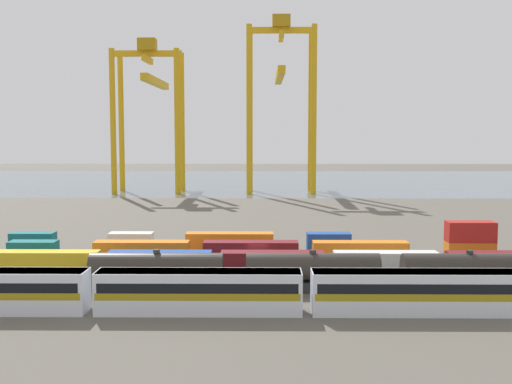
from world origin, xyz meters
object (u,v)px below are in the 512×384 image
at_px(shipping_container_11, 251,251).
at_px(shipping_container_12, 360,252).
at_px(passenger_train, 199,290).
at_px(gantry_crane_west, 150,98).
at_px(shipping_container_10, 142,251).
at_px(shipping_container_4, 273,263).
at_px(freight_tank_row, 469,272).
at_px(gantry_crane_central, 281,88).

bearing_deg(shipping_container_11, shipping_container_12, 0.00).
relative_size(passenger_train, gantry_crane_west, 1.39).
distance_m(shipping_container_10, shipping_container_11, 13.97).
bearing_deg(shipping_container_12, shipping_container_10, 180.00).
relative_size(passenger_train, shipping_container_4, 4.80).
xyz_separation_m(freight_tank_row, shipping_container_11, (-22.97, 14.93, -0.75)).
bearing_deg(shipping_container_10, gantry_crane_west, 99.27).
height_order(freight_tank_row, shipping_container_12, freight_tank_row).
bearing_deg(shipping_container_10, shipping_container_12, 0.00).
height_order(passenger_train, shipping_container_11, passenger_train).
xyz_separation_m(shipping_container_11, gantry_crane_central, (6.50, 96.66, 27.47)).
xyz_separation_m(shipping_container_4, shipping_container_12, (11.30, 6.89, 0.00)).
bearing_deg(passenger_train, freight_tank_row, 16.53).
xyz_separation_m(shipping_container_10, shipping_container_12, (27.94, 0.00, 0.00)).
distance_m(freight_tank_row, gantry_crane_west, 125.49).
xyz_separation_m(passenger_train, shipping_container_10, (-9.66, 23.03, -0.84)).
relative_size(shipping_container_10, gantry_crane_central, 0.25).
distance_m(shipping_container_11, gantry_crane_west, 103.87).
relative_size(shipping_container_4, shipping_container_12, 1.00).
relative_size(freight_tank_row, gantry_crane_central, 1.65).
bearing_deg(passenger_train, shipping_container_11, 79.40).
relative_size(passenger_train, shipping_container_10, 4.80).
distance_m(freight_tank_row, shipping_container_4, 21.84).
relative_size(shipping_container_4, gantry_crane_west, 0.29).
bearing_deg(freight_tank_row, shipping_container_10, 157.99).
height_order(passenger_train, gantry_crane_west, gantry_crane_west).
xyz_separation_m(passenger_train, shipping_container_4, (6.98, 16.14, -0.84)).
distance_m(shipping_container_11, shipping_container_12, 13.97).
bearing_deg(gantry_crane_central, gantry_crane_west, -179.65).
bearing_deg(shipping_container_12, gantry_crane_central, 94.42).
distance_m(shipping_container_10, gantry_crane_central, 102.55).
height_order(shipping_container_10, gantry_crane_west, gantry_crane_west).
height_order(shipping_container_12, gantry_crane_west, gantry_crane_west).
xyz_separation_m(shipping_container_4, shipping_container_10, (-16.65, 6.89, 0.00)).
bearing_deg(shipping_container_10, freight_tank_row, -22.01).
relative_size(shipping_container_11, gantry_crane_central, 0.25).
height_order(shipping_container_12, gantry_crane_central, gantry_crane_central).
relative_size(freight_tank_row, shipping_container_12, 6.52).
bearing_deg(shipping_container_12, shipping_container_4, -148.63).
bearing_deg(freight_tank_row, gantry_crane_west, 115.32).
distance_m(shipping_container_10, shipping_container_12, 27.94).
bearing_deg(shipping_container_11, passenger_train, -100.60).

